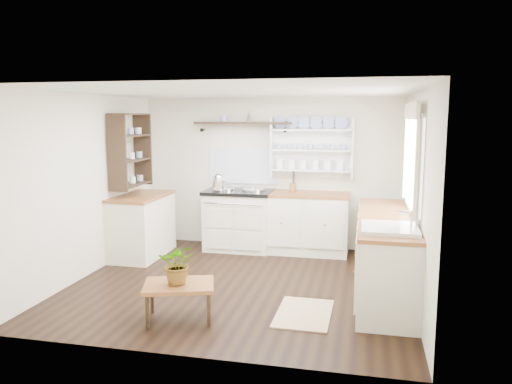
# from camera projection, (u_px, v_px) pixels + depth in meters

# --- Properties ---
(floor) EXTENTS (4.00, 3.80, 0.01)m
(floor) POSITION_uv_depth(u_px,v_px,m) (240.00, 284.00, 6.07)
(floor) COLOR black
(floor) RESTS_ON ground
(wall_back) EXTENTS (4.00, 0.02, 2.30)m
(wall_back) POSITION_uv_depth(u_px,v_px,m) (270.00, 173.00, 7.74)
(wall_back) COLOR beige
(wall_back) RESTS_ON ground
(wall_right) EXTENTS (0.02, 3.80, 2.30)m
(wall_right) POSITION_uv_depth(u_px,v_px,m) (416.00, 196.00, 5.47)
(wall_right) COLOR beige
(wall_right) RESTS_ON ground
(wall_left) EXTENTS (0.02, 3.80, 2.30)m
(wall_left) POSITION_uv_depth(u_px,v_px,m) (87.00, 186.00, 6.33)
(wall_left) COLOR beige
(wall_left) RESTS_ON ground
(ceiling) EXTENTS (4.00, 3.80, 0.01)m
(ceiling) POSITION_uv_depth(u_px,v_px,m) (239.00, 92.00, 5.73)
(ceiling) COLOR white
(ceiling) RESTS_ON wall_back
(window) EXTENTS (0.08, 1.55, 1.22)m
(window) POSITION_uv_depth(u_px,v_px,m) (412.00, 158.00, 5.57)
(window) COLOR white
(window) RESTS_ON wall_right
(aga_cooker) EXTENTS (1.02, 0.71, 0.94)m
(aga_cooker) POSITION_uv_depth(u_px,v_px,m) (239.00, 219.00, 7.61)
(aga_cooker) COLOR silver
(aga_cooker) RESTS_ON floor
(back_cabinets) EXTENTS (1.27, 0.63, 0.90)m
(back_cabinets) POSITION_uv_depth(u_px,v_px,m) (306.00, 222.00, 7.42)
(back_cabinets) COLOR silver
(back_cabinets) RESTS_ON floor
(right_cabinets) EXTENTS (0.62, 2.43, 0.90)m
(right_cabinets) POSITION_uv_depth(u_px,v_px,m) (385.00, 253.00, 5.74)
(right_cabinets) COLOR silver
(right_cabinets) RESTS_ON floor
(belfast_sink) EXTENTS (0.55, 0.60, 0.45)m
(belfast_sink) POSITION_uv_depth(u_px,v_px,m) (389.00, 240.00, 4.96)
(belfast_sink) COLOR white
(belfast_sink) RESTS_ON right_cabinets
(left_cabinets) EXTENTS (0.62, 1.13, 0.90)m
(left_cabinets) POSITION_uv_depth(u_px,v_px,m) (142.00, 225.00, 7.24)
(left_cabinets) COLOR silver
(left_cabinets) RESTS_ON floor
(plate_rack) EXTENTS (1.20, 0.22, 0.90)m
(plate_rack) POSITION_uv_depth(u_px,v_px,m) (312.00, 147.00, 7.50)
(plate_rack) COLOR white
(plate_rack) RESTS_ON wall_back
(high_shelf) EXTENTS (1.50, 0.29, 0.16)m
(high_shelf) POSITION_uv_depth(u_px,v_px,m) (243.00, 124.00, 7.59)
(high_shelf) COLOR black
(high_shelf) RESTS_ON wall_back
(left_shelving) EXTENTS (0.28, 0.80, 1.05)m
(left_shelving) POSITION_uv_depth(u_px,v_px,m) (130.00, 150.00, 7.10)
(left_shelving) COLOR black
(left_shelving) RESTS_ON wall_left
(kettle) EXTENTS (0.19, 0.19, 0.24)m
(kettle) POSITION_uv_depth(u_px,v_px,m) (219.00, 182.00, 7.47)
(kettle) COLOR silver
(kettle) RESTS_ON aga_cooker
(utensil_crock) EXTENTS (0.10, 0.10, 0.12)m
(utensil_crock) POSITION_uv_depth(u_px,v_px,m) (293.00, 187.00, 7.47)
(utensil_crock) COLOR brown
(utensil_crock) RESTS_ON back_cabinets
(center_table) EXTENTS (0.80, 0.67, 0.37)m
(center_table) POSITION_uv_depth(u_px,v_px,m) (179.00, 288.00, 4.97)
(center_table) COLOR brown
(center_table) RESTS_ON floor
(potted_plant) EXTENTS (0.44, 0.40, 0.41)m
(potted_plant) POSITION_uv_depth(u_px,v_px,m) (178.00, 264.00, 4.93)
(potted_plant) COLOR #3F7233
(potted_plant) RESTS_ON center_table
(floor_rug) EXTENTS (0.56, 0.86, 0.02)m
(floor_rug) POSITION_uv_depth(u_px,v_px,m) (304.00, 313.00, 5.14)
(floor_rug) COLOR #84644D
(floor_rug) RESTS_ON floor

